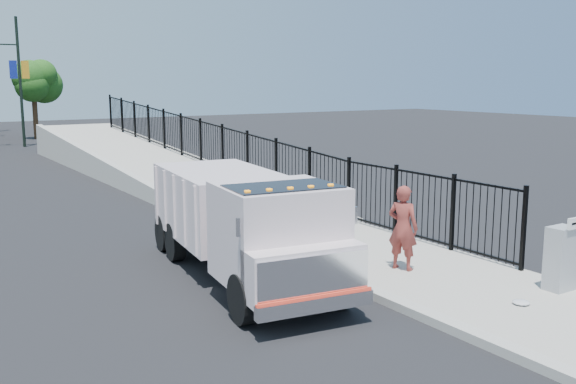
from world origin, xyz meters
TOP-DOWN VIEW (x-y plane):
  - ground at (0.00, 0.00)m, footprint 120.00×120.00m
  - sidewalk at (1.93, -2.00)m, footprint 3.55×12.00m
  - curb at (0.00, -2.00)m, footprint 0.30×12.00m
  - ramp at (2.12, 16.00)m, footprint 3.95×24.06m
  - iron_fence at (3.55, 12.00)m, footprint 0.10×28.00m
  - truck at (-1.55, 1.00)m, footprint 3.02×6.98m
  - worker at (1.47, -0.53)m, footprint 0.67×0.79m
  - utility_cabinet at (3.10, -3.21)m, footprint 0.55×0.40m
  - arrow_sign at (3.10, -3.43)m, footprint 0.35×0.04m
  - debris at (1.78, -3.36)m, footprint 0.32×0.32m
  - light_pole_1 at (-0.30, 32.52)m, footprint 3.77×0.22m
  - tree_1 at (1.89, 38.14)m, footprint 2.44×2.44m

SIDE VIEW (x-z plane):
  - ground at x=0.00m, z-range 0.00..0.00m
  - ramp at x=2.12m, z-range -1.60..1.60m
  - sidewalk at x=1.93m, z-range 0.00..0.12m
  - curb at x=0.00m, z-range 0.00..0.16m
  - debris at x=1.78m, z-range 0.12..0.20m
  - utility_cabinet at x=3.10m, z-range 0.12..1.37m
  - iron_fence at x=3.55m, z-range 0.00..1.80m
  - worker at x=1.47m, z-range 0.12..1.95m
  - truck at x=-1.55m, z-range 0.14..2.46m
  - arrow_sign at x=3.10m, z-range 1.37..1.59m
  - tree_1 at x=1.89m, z-range 1.32..6.54m
  - light_pole_1 at x=-0.30m, z-range 0.36..8.36m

